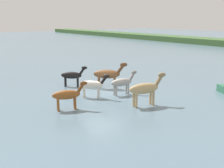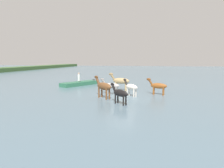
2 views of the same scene
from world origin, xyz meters
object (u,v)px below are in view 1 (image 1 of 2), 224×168
(horse_chestnut_trailing, at_px, (122,82))
(horse_pinto_flank, at_px, (145,89))
(horse_gray_outer, at_px, (92,85))
(horse_mid_herd, at_px, (68,95))
(horse_dark_mare, at_px, (72,75))
(horse_dun_straggler, at_px, (108,74))

(horse_chestnut_trailing, relative_size, horse_pinto_flank, 0.82)
(horse_chestnut_trailing, distance_m, horse_gray_outer, 2.27)
(horse_mid_herd, xyz_separation_m, horse_dark_mare, (-5.14, 3.19, -0.01))
(horse_mid_herd, distance_m, horse_dun_straggler, 5.89)
(horse_mid_herd, relative_size, horse_pinto_flank, 0.82)
(horse_dun_straggler, height_order, horse_pinto_flank, horse_dun_straggler)
(horse_gray_outer, distance_m, horse_dark_mare, 3.82)
(horse_gray_outer, bearing_deg, horse_dark_mare, 126.37)
(horse_mid_herd, height_order, horse_chestnut_trailing, horse_mid_herd)
(horse_chestnut_trailing, distance_m, horse_pinto_flank, 3.01)
(horse_mid_herd, xyz_separation_m, horse_chestnut_trailing, (-0.72, 4.84, -0.01))
(horse_dun_straggler, height_order, horse_gray_outer, horse_dun_straggler)
(horse_mid_herd, xyz_separation_m, horse_dun_straggler, (-2.90, 5.12, 0.21))
(horse_dun_straggler, bearing_deg, horse_dark_mare, 172.71)
(horse_pinto_flank, bearing_deg, horse_dun_straggler, 93.20)
(horse_dark_mare, xyz_separation_m, horse_pinto_flank, (7.38, 1.11, 0.21))
(horse_dun_straggler, relative_size, horse_dark_mare, 1.22)
(horse_chestnut_trailing, xyz_separation_m, horse_dark_mare, (-4.42, -1.65, -0.00))
(horse_dun_straggler, bearing_deg, horse_chestnut_trailing, -55.59)
(horse_pinto_flank, bearing_deg, horse_dark_mare, 110.90)
(horse_dun_straggler, bearing_deg, horse_gray_outer, -106.14)
(horse_chestnut_trailing, distance_m, horse_dun_straggler, 2.21)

